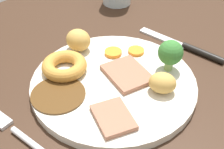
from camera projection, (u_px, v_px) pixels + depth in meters
dining_table at (127, 85)px, 53.61cm from camera, size 120.00×84.00×3.60cm
dinner_plate at (112, 82)px, 50.33cm from camera, size 27.29×27.29×1.40cm
gravy_pool at (58, 94)px, 46.82cm from camera, size 8.55×8.55×0.30cm
meat_slice_main at (127, 74)px, 50.35cm from camera, size 8.18×9.33×0.80cm
meat_slice_under at (113, 117)px, 42.79cm from camera, size 7.04×7.86×0.80cm
yorkshire_pudding at (64, 66)px, 50.88cm from camera, size 7.67×7.67×2.20cm
roast_potato_left at (78, 40)px, 55.32cm from camera, size 5.17×5.52×4.07cm
roast_potato_right at (164, 82)px, 46.82cm from camera, size 5.21×5.50×3.28cm
carrot_coin_front at (136, 51)px, 55.65cm from camera, size 2.97×2.97×0.58cm
carrot_coin_back at (113, 53)px, 55.24cm from camera, size 3.17×3.17×0.63cm
broccoli_floret at (170, 53)px, 49.89cm from camera, size 4.23×4.23×5.57cm
fork at (19, 134)px, 42.25cm from camera, size 2.94×15.32×0.90cm
knife at (187, 47)px, 58.81cm from camera, size 2.52×18.55×1.20cm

